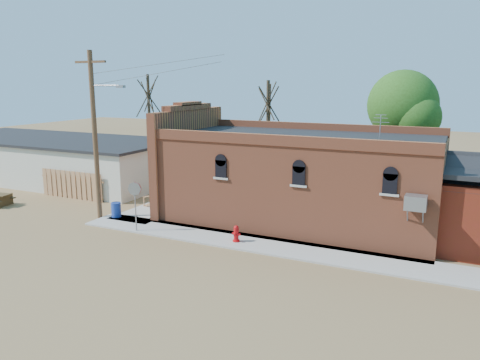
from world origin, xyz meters
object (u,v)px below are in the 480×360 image
at_px(trash_barrel, 116,210).
at_px(utility_pole, 95,132).
at_px(brick_bar, 295,178).
at_px(fire_hydrant, 236,234).
at_px(stop_sign, 135,193).

bearing_deg(trash_barrel, utility_pole, -160.45).
relative_size(brick_bar, fire_hydrant, 21.18).
xyz_separation_m(fire_hydrant, trash_barrel, (-7.75, 0.82, 0.02)).
distance_m(brick_bar, fire_hydrant, 5.31).
bearing_deg(utility_pole, brick_bar, 23.69).
relative_size(utility_pole, trash_barrel, 11.12).
relative_size(brick_bar, utility_pole, 1.82).
bearing_deg(fire_hydrant, stop_sign, 168.95).
relative_size(brick_bar, stop_sign, 6.60).
bearing_deg(stop_sign, brick_bar, 43.77).
distance_m(utility_pole, stop_sign, 4.53).
distance_m(stop_sign, trash_barrel, 3.30).
relative_size(fire_hydrant, trash_barrel, 0.96).
relative_size(brick_bar, trash_barrel, 20.25).
xyz_separation_m(brick_bar, trash_barrel, (-8.94, -3.99, -1.85)).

